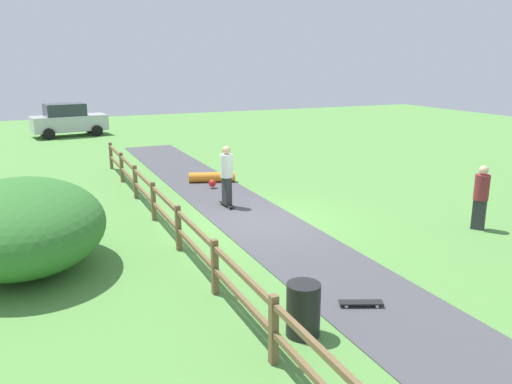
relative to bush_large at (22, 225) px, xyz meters
name	(u,v)px	position (x,y,z in m)	size (l,w,h in m)	color
ground_plane	(257,221)	(5.93, 1.00, -0.97)	(60.00, 60.00, 0.00)	#568E42
asphalt_path	(257,221)	(5.93, 1.00, -0.96)	(2.40, 28.00, 0.02)	#47474C
wooden_fence	(165,209)	(3.33, 1.00, -0.31)	(0.12, 18.12, 1.10)	brown
bush_large	(22,225)	(0.00, 0.00, 0.00)	(3.46, 4.15, 1.95)	#33702D
trash_bin	(303,310)	(4.13, -4.88, -0.52)	(0.56, 0.56, 0.90)	black
skater_riding	(227,173)	(5.67, 2.68, 0.10)	(0.40, 0.81, 1.88)	black
skater_fallen	(212,178)	(6.31, 5.91, -0.77)	(1.71, 1.48, 0.36)	orange
skateboard_loose	(361,303)	(5.57, -4.46, -0.88)	(0.81, 0.50, 0.08)	black
bystander_maroon	(481,195)	(11.05, -2.01, -0.02)	(0.52, 0.52, 1.73)	#2D2D33
parked_car_silver	(68,120)	(2.51, 20.76, -0.01)	(4.40, 2.45, 1.92)	#B7B7BC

